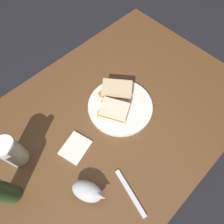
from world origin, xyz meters
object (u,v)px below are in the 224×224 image
Objects in this scene: napkin at (76,148)px; sandwich_half_right at (115,111)px; plate at (120,106)px; gravy_boat at (88,191)px; pint_glass at (13,152)px; sandwich_half_left at (117,91)px; fork at (130,193)px.

sandwich_half_right is at bearing 178.15° from napkin.
gravy_boat is (0.33, 0.17, 0.03)m from plate.
sandwich_half_right is 0.40m from pint_glass.
plate is at bearing -152.93° from gravy_boat.
sandwich_half_left is at bearing -148.74° from gravy_boat.
pint_glass is at bearing -8.52° from sandwich_half_left.
sandwich_half_left is (-0.02, -0.05, 0.04)m from plate.
napkin is (0.26, 0.01, -0.00)m from plate.
gravy_boat reaches higher than napkin.
napkin is at bearing 20.45° from fork.
plate is 1.54× the size of fork.
sandwich_half_right is (0.07, 0.06, -0.00)m from sandwich_half_left.
gravy_boat is (0.35, 0.21, -0.01)m from sandwich_half_left.
pint_glass reaches higher than plate.
plate is 0.06m from sandwich_half_right.
sandwich_half_left reaches higher than plate.
sandwich_half_left is at bearing -117.51° from plate.
gravy_boat is at bearing 58.62° from fork.
gravy_boat is at bearing 110.59° from pint_glass.
sandwich_half_right reaches higher than plate.
sandwich_half_right is 0.91× the size of pint_glass.
gravy_boat reaches higher than plate.
napkin reaches higher than fork.
plate is 0.07m from sandwich_half_left.
pint_glass is 0.22m from napkin.
sandwich_half_left is 0.78× the size of fork.
napkin is at bearing 10.96° from sandwich_half_left.
sandwich_half_right is at bearing 16.86° from plate.
plate is 1.98× the size of sandwich_half_left.
gravy_boat is 0.71× the size of fork.
fork is (-0.03, 0.26, -0.00)m from napkin.
napkin is at bearing 1.87° from plate.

